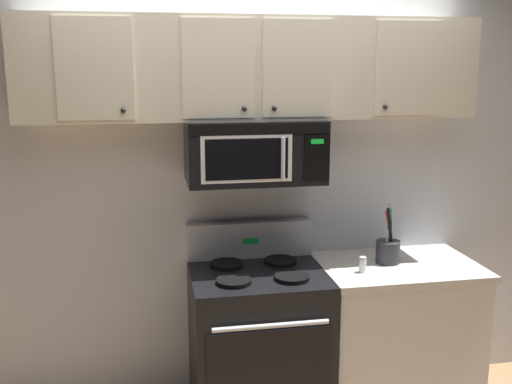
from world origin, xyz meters
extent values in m
cube|color=silver|center=(0.00, 0.79, 1.35)|extent=(5.20, 0.10, 2.70)
cube|color=black|center=(0.00, 0.42, 0.45)|extent=(0.76, 0.64, 0.90)
cube|color=black|center=(0.00, 0.09, 0.44)|extent=(0.67, 0.01, 0.52)
cylinder|color=#B7BABF|center=(0.00, 0.06, 0.74)|extent=(0.61, 0.03, 0.03)
cube|color=#B7BABF|center=(0.00, 0.70, 1.01)|extent=(0.76, 0.07, 0.22)
cube|color=#19D83F|center=(0.00, 0.67, 1.01)|extent=(0.10, 0.00, 0.04)
cylinder|color=black|center=(-0.16, 0.28, 0.91)|extent=(0.19, 0.19, 0.02)
cylinder|color=black|center=(0.16, 0.28, 0.91)|extent=(0.19, 0.19, 0.02)
cylinder|color=black|center=(-0.16, 0.56, 0.91)|extent=(0.19, 0.19, 0.02)
cylinder|color=black|center=(0.16, 0.56, 0.91)|extent=(0.19, 0.19, 0.02)
cube|color=black|center=(0.00, 0.54, 1.57)|extent=(0.76, 0.39, 0.35)
cube|color=black|center=(0.00, 0.35, 1.72)|extent=(0.73, 0.01, 0.06)
cube|color=white|center=(-0.07, 0.35, 1.56)|extent=(0.49, 0.01, 0.25)
cube|color=black|center=(-0.08, 0.34, 1.56)|extent=(0.44, 0.01, 0.22)
cube|color=black|center=(0.30, 0.35, 1.56)|extent=(0.14, 0.01, 0.25)
cube|color=#19D83F|center=(0.30, 0.34, 1.65)|extent=(0.07, 0.00, 0.03)
cylinder|color=#B7BABF|center=(0.11, 0.32, 1.56)|extent=(0.02, 0.02, 0.23)
cube|color=beige|center=(0.00, 0.57, 2.02)|extent=(2.50, 0.33, 0.55)
cube|color=beige|center=(-0.83, 0.40, 2.02)|extent=(0.38, 0.01, 0.51)
sphere|color=black|center=(-0.70, 0.39, 1.82)|extent=(0.03, 0.03, 0.03)
cube|color=beige|center=(-0.21, 0.40, 2.02)|extent=(0.38, 0.01, 0.51)
sphere|color=black|center=(-0.08, 0.39, 1.82)|extent=(0.03, 0.03, 0.03)
cube|color=beige|center=(0.21, 0.40, 2.02)|extent=(0.38, 0.01, 0.51)
sphere|color=black|center=(0.08, 0.39, 1.82)|extent=(0.03, 0.03, 0.03)
cube|color=beige|center=(0.83, 0.40, 2.02)|extent=(0.38, 0.01, 0.51)
sphere|color=black|center=(0.70, 0.39, 1.82)|extent=(0.03, 0.03, 0.03)
cube|color=silver|center=(0.84, 0.43, 0.43)|extent=(0.90, 0.62, 0.86)
cube|color=beige|center=(0.84, 0.43, 0.88)|extent=(0.93, 0.65, 0.03)
cylinder|color=#2D2D33|center=(0.78, 0.45, 0.97)|extent=(0.14, 0.14, 0.13)
cylinder|color=#BCBCC1|center=(0.78, 0.46, 1.11)|extent=(0.05, 0.08, 0.28)
cylinder|color=red|center=(0.79, 0.45, 1.09)|extent=(0.07, 0.01, 0.25)
cylinder|color=black|center=(0.80, 0.46, 1.08)|extent=(0.02, 0.07, 0.22)
cylinder|color=black|center=(0.79, 0.44, 1.10)|extent=(0.06, 0.03, 0.27)
cylinder|color=teal|center=(0.78, 0.45, 1.10)|extent=(0.02, 0.05, 0.26)
cylinder|color=white|center=(0.58, 0.32, 0.94)|extent=(0.04, 0.04, 0.08)
cylinder|color=#B7BABF|center=(0.58, 0.32, 0.98)|extent=(0.04, 0.04, 0.02)
camera|label=1|loc=(-0.59, -2.69, 2.05)|focal=41.61mm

